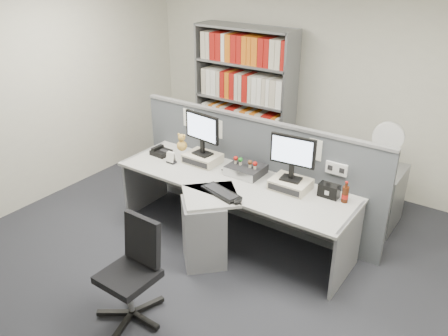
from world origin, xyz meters
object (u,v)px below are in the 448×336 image
Objects in this scene: mouse at (238,201)px; desk_calendar at (171,158)px; cola_bottle at (345,194)px; office_chair at (134,268)px; shelving_unit at (244,102)px; speaker at (329,191)px; keyboard at (221,192)px; filing_cabinet at (378,197)px; desk at (221,210)px; desk_phone at (161,152)px; monitor_left at (202,130)px; desktop_pc at (246,170)px; desk_fan at (388,140)px; monitor_right at (293,154)px.

desk_calendar is at bearing 163.24° from mouse.
cola_bottle is 0.24× the size of office_chair.
cola_bottle is 2.48m from shelving_unit.
shelving_unit is at bearing 143.05° from speaker.
desk_calendar is 1.61m from office_chair.
keyboard is 4.21× the size of mouse.
mouse is 1.84m from filing_cabinet.
keyboard is 0.67× the size of filing_cabinet.
desk is 2.12m from shelving_unit.
speaker reaches higher than desk_phone.
monitor_left reaches higher than cola_bottle.
desk_phone is at bearing -168.93° from monitor_left.
desk_calendar is at bearing -22.62° from desk_phone.
desk_calendar reaches higher than desktop_pc.
shelving_unit is (0.15, 1.57, 0.22)m from desk_phone.
cola_bottle is at bearing 1.81° from monitor_left.
desk_fan is at bearing -90.00° from filing_cabinet.
cola_bottle is 1.07m from filing_cabinet.
speaker is 0.36× the size of desk_fan.
desktop_pc is 1.58m from filing_cabinet.
mouse is (0.27, -0.57, -0.03)m from desktop_pc.
shelving_unit reaches higher than filing_cabinet.
office_chair is (-1.24, -2.61, 0.13)m from filing_cabinet.
desk_fan is at bearing 40.30° from desktop_pc.
monitor_left is at bearing -178.19° from cola_bottle.
mouse is at bearing -59.02° from shelving_unit.
desk_fan is (0.07, 0.96, 0.24)m from cola_bottle.
shelving_unit is (-1.48, 1.47, -0.12)m from monitor_right.
desktop_pc is 1.70× the size of cola_bottle.
mouse is 2.35m from shelving_unit.
monitor_left reaches higher than desk.
cola_bottle is (0.17, -0.01, 0.02)m from speaker.
desktop_pc is at bearing 115.30° from mouse.
cola_bottle reaches higher than desk_phone.
monitor_left is 2.40× the size of speaker.
desk_fan is (1.72, 1.02, -0.06)m from monitor_left.
cola_bottle reaches higher than office_chair.
desk_phone is at bearing 162.12° from mouse.
desk is 5.60× the size of monitor_right.
shelving_unit is 3.22m from office_chair.
desk_phone is at bearing 165.17° from desk.
office_chair is at bearing -73.39° from monitor_left.
monitor_left reaches higher than monitor_right.
desk is at bearing -130.61° from filing_cabinet.
speaker is (0.66, 0.61, 0.05)m from mouse.
desk is 0.91m from monitor_left.
desk_fan reaches higher than desk_phone.
desk_phone is (-1.12, 0.38, 0.02)m from keyboard.
desk_fan reaches higher than mouse.
cola_bottle is 0.11× the size of shelving_unit.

